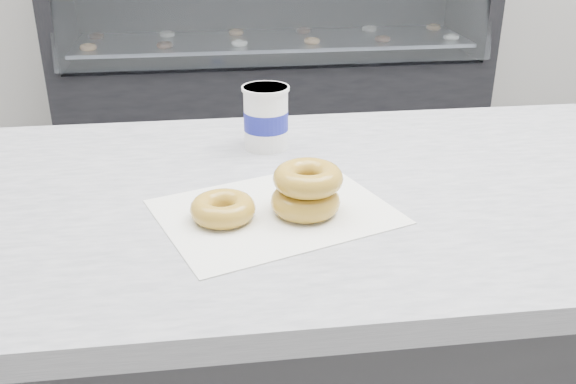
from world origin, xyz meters
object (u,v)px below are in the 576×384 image
donut_single (223,209)px  donut_stack (307,190)px  counter (422,383)px  coffee_cup (266,117)px  display_case (273,55)px

donut_single → donut_stack: (0.13, 0.01, 0.02)m
counter → coffee_cup: coffee_cup is taller
donut_stack → coffee_cup: 0.29m
donut_stack → display_case: bearing=84.8°
donut_single → coffee_cup: size_ratio=0.82×
counter → donut_single: (-0.38, -0.10, 0.47)m
display_case → donut_stack: display_case is taller
counter → donut_stack: size_ratio=21.42×
counter → display_case: (0.00, 2.72, 0.04)m
counter → display_case: display_case is taller
display_case → donut_stack: 2.86m
donut_single → donut_stack: size_ratio=0.69×
display_case → coffee_cup: bearing=-96.5°
donut_stack → coffee_cup: coffee_cup is taller
display_case → donut_single: (-0.38, -2.82, 0.43)m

